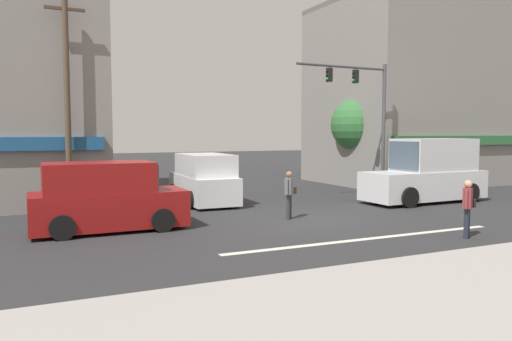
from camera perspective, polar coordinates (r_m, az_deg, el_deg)
The scene contains 12 objects.
ground_plane at distance 17.47m, azimuth 5.66°, elevation -5.59°, with size 120.00×120.00×0.00m, color #2B2B2D.
lane_marking_stripe at distance 14.62m, azimuth 12.70°, elevation -7.62°, with size 9.00×0.24×0.01m, color silver.
building_right_corner at distance 32.18m, azimuth 17.60°, elevation 8.25°, with size 10.97×8.51×10.63m.
street_tree at distance 28.18m, azimuth 11.52°, elevation 5.13°, with size 2.94×2.94×4.93m.
utility_pole_near_left at distance 19.71m, azimuth -20.76°, elevation 7.21°, with size 1.40×0.22×7.88m.
utility_pole_far_right at distance 28.63m, azimuth 12.10°, elevation 7.27°, with size 1.40×0.22×8.73m.
traffic_light_mast at distance 23.74m, azimuth 12.62°, elevation 7.06°, with size 4.89×0.30×6.20m.
box_truck_crossing_center at distance 22.90m, azimuth 19.00°, elevation -0.29°, with size 5.64×2.33×2.75m.
van_parked_curbside at distance 21.31m, azimuth -6.00°, elevation -1.07°, with size 2.15×4.65×2.11m.
van_crossing_leftbound at distance 15.95m, azimuth -16.76°, elevation -3.06°, with size 4.61×2.05×2.11m.
pedestrian_foreground_with_bag at distance 15.45m, azimuth 23.04°, elevation -3.65°, with size 0.66×0.49×1.67m.
pedestrian_mid_crossing at distance 17.40m, azimuth 3.83°, elevation -2.45°, with size 0.62×0.55×1.67m.
Camera 1 is at (-8.76, -14.81, 3.01)m, focal length 35.00 mm.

